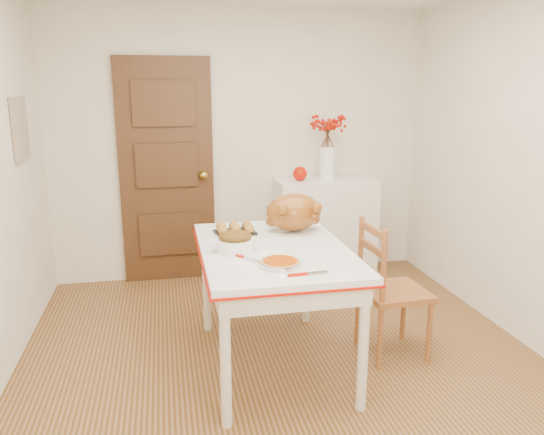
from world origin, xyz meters
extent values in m
cube|color=#51310F|center=(0.00, 0.00, 0.00)|extent=(3.50, 4.00, 0.00)
cube|color=silver|center=(0.00, 2.00, 1.25)|extent=(3.50, 0.00, 2.50)
cube|color=silver|center=(0.00, -2.00, 1.25)|extent=(3.50, 0.00, 2.50)
cube|color=#3E2816|center=(-0.70, 1.97, 1.03)|extent=(0.85, 0.06, 2.06)
cube|color=tan|center=(-1.73, 1.20, 1.50)|extent=(0.03, 0.35, 0.45)
cube|color=white|center=(0.77, 1.78, 0.47)|extent=(0.94, 0.42, 0.94)
sphere|color=#B50E00|center=(0.52, 1.78, 1.01)|extent=(0.13, 0.13, 0.13)
cylinder|color=#9C3400|center=(-0.11, -0.19, 0.84)|extent=(0.25, 0.25, 0.05)
cylinder|color=white|center=(0.03, 0.75, 0.88)|extent=(0.09, 0.09, 0.12)
camera|label=1|loc=(-0.73, -2.95, 1.81)|focal=35.01mm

